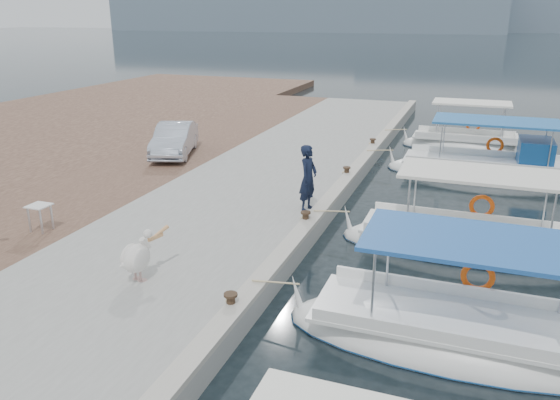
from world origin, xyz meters
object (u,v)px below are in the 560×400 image
at_px(fishing_caique_d, 488,172).
at_px(fisherman, 308,178).
at_px(fishing_caique_c, 466,247).
at_px(parked_car, 174,139).
at_px(fishing_caique_b, 455,339).
at_px(pelican, 137,257).
at_px(fishing_caique_e, 464,146).

height_order(fishing_caique_d, fisherman, fisherman).
bearing_deg(fisherman, fishing_caique_d, -25.84).
distance_m(fishing_caique_c, fishing_caique_d, 7.86).
xyz_separation_m(fishing_caique_c, parked_car, (-11.75, 4.98, 1.02)).
xyz_separation_m(fishing_caique_b, pelican, (-6.71, -0.54, 0.93)).
xyz_separation_m(fishing_caique_d, pelican, (-7.29, -13.03, 0.87)).
distance_m(fishing_caique_d, fisherman, 9.13).
distance_m(fishing_caique_b, fisherman, 6.91).
relative_size(fishing_caique_c, fisherman, 3.40).
xyz_separation_m(fishing_caique_e, parked_car, (-11.25, -7.36, 1.02)).
bearing_deg(pelican, fisherman, 68.69).
distance_m(fishing_caique_d, fishing_caique_e, 4.62).
height_order(fishing_caique_e, parked_car, fishing_caique_e).
xyz_separation_m(fisherman, parked_car, (-7.18, 4.60, -0.35)).
relative_size(fishing_caique_e, pelican, 4.12).
distance_m(fishing_caique_d, pelican, 14.96).
distance_m(pelican, parked_car, 11.34).
distance_m(fishing_caique_c, fisherman, 4.79).
distance_m(fishing_caique_d, parked_car, 12.66).
xyz_separation_m(fishing_caique_c, fisherman, (-4.57, 0.38, 1.37)).
height_order(fishing_caique_c, parked_car, fishing_caique_c).
bearing_deg(fishing_caique_c, fishing_caique_e, 92.32).
relative_size(fishing_caique_c, parked_car, 1.72).
bearing_deg(fisherman, parked_car, 65.98).
bearing_deg(fishing_caique_d, fishing_caique_c, -93.95).
relative_size(fishing_caique_d, parked_car, 1.94).
xyz_separation_m(fishing_caique_b, fisherman, (-4.54, 5.04, 1.37)).
xyz_separation_m(fishing_caique_d, fishing_caique_e, (-1.04, 4.50, -0.06)).
bearing_deg(fisherman, fishing_caique_e, -10.21).
bearing_deg(parked_car, fishing_caique_e, 14.12).
xyz_separation_m(fishing_caique_b, fishing_caique_e, (-0.47, 16.99, 0.00)).
bearing_deg(fishing_caique_e, pelican, -109.61).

